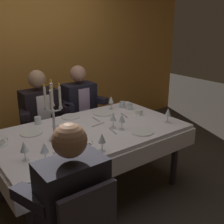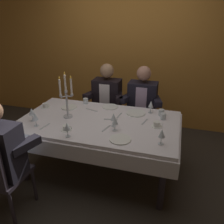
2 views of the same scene
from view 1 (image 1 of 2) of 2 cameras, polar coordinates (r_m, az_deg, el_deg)
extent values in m
plane|color=#352F28|center=(3.14, -4.21, -16.21)|extent=(12.00, 12.00, 0.00)
cube|color=#C88033|center=(4.10, -17.65, 11.67)|extent=(6.00, 0.12, 2.70)
cube|color=white|center=(2.79, -4.56, -4.02)|extent=(1.90, 1.10, 0.04)
cube|color=white|center=(2.84, -4.51, -6.07)|extent=(1.94, 1.14, 0.18)
cylinder|color=#2C252D|center=(2.34, -16.64, -20.48)|extent=(0.07, 0.07, 0.70)
cylinder|color=#2C252D|center=(3.16, 12.97, -9.03)|extent=(0.07, 0.07, 0.70)
cylinder|color=#2C252D|center=(3.71, 2.85, -4.23)|extent=(0.07, 0.07, 0.70)
cylinder|color=silver|center=(2.59, -11.81, -5.54)|extent=(0.11, 0.11, 0.02)
cylinder|color=silver|center=(2.53, -12.04, -2.45)|extent=(0.02, 0.02, 0.28)
cylinder|color=silver|center=(2.47, -12.32, 1.44)|extent=(0.04, 0.04, 0.02)
cylinder|color=white|center=(2.45, -12.48, 3.75)|extent=(0.02, 0.02, 0.19)
ellipsoid|color=yellow|center=(2.42, -12.67, 6.27)|extent=(0.02, 0.02, 0.03)
cylinder|color=silver|center=(2.51, -11.45, 0.29)|extent=(0.07, 0.01, 0.01)
cylinder|color=silver|center=(2.52, -10.71, 0.89)|extent=(0.04, 0.04, 0.02)
cylinder|color=white|center=(2.49, -10.86, 3.15)|extent=(0.02, 0.02, 0.19)
ellipsoid|color=yellow|center=(2.46, -11.01, 5.63)|extent=(0.02, 0.02, 0.03)
cylinder|color=silver|center=(2.51, -12.92, 0.23)|extent=(0.05, 0.07, 0.01)
cylinder|color=silver|center=(2.53, -13.65, 0.77)|extent=(0.04, 0.04, 0.02)
cylinder|color=white|center=(2.50, -13.83, 3.02)|extent=(0.02, 0.02, 0.19)
ellipsoid|color=yellow|center=(2.47, -14.03, 5.48)|extent=(0.02, 0.02, 0.03)
cylinder|color=silver|center=(2.46, -12.29, -0.15)|extent=(0.05, 0.07, 0.01)
cylinder|color=silver|center=(2.42, -12.40, 0.01)|extent=(0.04, 0.04, 0.02)
cylinder|color=white|center=(2.39, -12.57, 2.36)|extent=(0.02, 0.02, 0.19)
ellipsoid|color=yellow|center=(2.36, -12.76, 4.93)|extent=(0.02, 0.02, 0.03)
cylinder|color=white|center=(2.79, -16.57, -4.21)|extent=(0.21, 0.21, 0.01)
cylinder|color=white|center=(3.14, -8.64, -1.00)|extent=(0.21, 0.21, 0.01)
cylinder|color=white|center=(3.24, -1.81, -0.19)|extent=(0.25, 0.25, 0.01)
cylinder|color=white|center=(2.72, 6.30, -4.13)|extent=(0.22, 0.22, 0.01)
cylinder|color=silver|center=(2.24, -13.75, -9.95)|extent=(0.06, 0.06, 0.00)
cylinder|color=silver|center=(2.22, -13.83, -9.06)|extent=(0.01, 0.01, 0.07)
cone|color=silver|center=(2.19, -13.99, -7.21)|extent=(0.07, 0.07, 0.08)
cylinder|color=#E0D172|center=(2.20, -13.94, -7.78)|extent=(0.04, 0.04, 0.03)
cylinder|color=silver|center=(3.40, -0.19, 0.68)|extent=(0.06, 0.06, 0.00)
cylinder|color=silver|center=(3.39, -0.19, 1.32)|extent=(0.01, 0.01, 0.07)
cone|color=silver|center=(3.36, -0.19, 2.62)|extent=(0.07, 0.07, 0.08)
cylinder|color=maroon|center=(3.37, -0.19, 2.22)|extent=(0.04, 0.04, 0.03)
cylinder|color=silver|center=(3.01, 11.49, -2.13)|extent=(0.06, 0.06, 0.00)
cylinder|color=silver|center=(3.00, 11.54, -1.43)|extent=(0.01, 0.01, 0.07)
cone|color=silver|center=(2.97, 11.64, 0.02)|extent=(0.07, 0.07, 0.08)
cylinder|color=maroon|center=(2.98, 11.61, -0.43)|extent=(0.04, 0.04, 0.03)
cylinder|color=silver|center=(2.30, -17.63, -9.60)|extent=(0.06, 0.06, 0.00)
cylinder|color=silver|center=(2.28, -17.73, -8.72)|extent=(0.01, 0.01, 0.07)
cone|color=silver|center=(2.24, -17.93, -6.91)|extent=(0.07, 0.07, 0.08)
cylinder|color=#E0D172|center=(2.25, -17.87, -7.47)|extent=(0.04, 0.04, 0.03)
cylinder|color=silver|center=(2.34, -2.09, -8.10)|extent=(0.06, 0.06, 0.00)
cylinder|color=silver|center=(2.32, -2.10, -7.23)|extent=(0.01, 0.01, 0.07)
cone|color=silver|center=(2.29, -2.12, -5.43)|extent=(0.07, 0.07, 0.08)
cylinder|color=maroon|center=(2.30, -2.11, -5.98)|extent=(0.04, 0.04, 0.03)
cylinder|color=silver|center=(2.78, 2.08, -3.59)|extent=(0.06, 0.06, 0.00)
cylinder|color=silver|center=(2.76, 2.09, -2.83)|extent=(0.01, 0.01, 0.07)
cone|color=silver|center=(2.73, 2.11, -1.28)|extent=(0.07, 0.07, 0.08)
cylinder|color=maroon|center=(2.74, 2.10, -1.76)|extent=(0.04, 0.04, 0.03)
cylinder|color=silver|center=(2.82, 0.26, -3.23)|extent=(0.06, 0.06, 0.00)
cylinder|color=silver|center=(2.80, 0.26, -2.48)|extent=(0.01, 0.01, 0.07)
cone|color=silver|center=(2.78, 0.26, -0.95)|extent=(0.07, 0.07, 0.08)
cylinder|color=maroon|center=(2.79, 0.26, -1.42)|extent=(0.04, 0.04, 0.03)
cylinder|color=silver|center=(3.43, 2.22, 1.54)|extent=(0.07, 0.07, 0.08)
cylinder|color=silver|center=(3.38, 3.78, 1.17)|extent=(0.06, 0.06, 0.08)
cylinder|color=silver|center=(3.01, -15.28, -1.69)|extent=(0.07, 0.07, 0.08)
cylinder|color=white|center=(3.20, 5.58, -0.56)|extent=(0.12, 0.12, 0.01)
cylinder|color=white|center=(3.19, 5.59, -0.05)|extent=(0.08, 0.08, 0.05)
torus|color=white|center=(3.22, 6.25, 0.17)|extent=(0.04, 0.01, 0.04)
cylinder|color=white|center=(2.39, -5.38, -7.50)|extent=(0.12, 0.12, 0.01)
cylinder|color=white|center=(2.38, -5.40, -6.85)|extent=(0.08, 0.08, 0.05)
torus|color=white|center=(2.40, -4.38, -6.49)|extent=(0.04, 0.01, 0.04)
cylinder|color=white|center=(2.64, -22.34, -6.30)|extent=(0.12, 0.12, 0.01)
cylinder|color=white|center=(2.63, -22.42, -5.70)|extent=(0.08, 0.08, 0.05)
torus|color=white|center=(2.64, -21.39, -5.41)|extent=(0.04, 0.01, 0.04)
cube|color=#B7B7BC|center=(2.90, -2.92, -2.63)|extent=(0.17, 0.04, 0.01)
cube|color=#B7B7BC|center=(2.29, -11.41, -9.15)|extent=(0.04, 0.17, 0.01)
cube|color=#B7B7BC|center=(2.91, -10.61, -2.82)|extent=(0.19, 0.07, 0.01)
cube|color=#B7B7BC|center=(3.04, -3.32, -1.56)|extent=(0.03, 0.17, 0.01)
cube|color=#B7B7BC|center=(2.73, 0.18, -4.00)|extent=(0.06, 0.17, 0.01)
cube|color=#B7B7BC|center=(3.17, 2.58, -0.71)|extent=(0.06, 0.17, 0.01)
cube|color=#2C252D|center=(1.72, -4.79, -22.06)|extent=(0.38, 0.04, 0.44)
cube|color=black|center=(1.82, -8.21, -17.57)|extent=(0.42, 0.26, 0.54)
cube|color=#AECDE9|center=(1.90, -10.30, -14.80)|extent=(0.16, 0.01, 0.40)
sphere|color=#996A4B|center=(1.61, -8.88, -5.88)|extent=(0.21, 0.21, 0.21)
cube|color=black|center=(1.96, -3.95, -13.05)|extent=(0.19, 0.34, 0.08)
cube|color=black|center=(1.80, -16.31, -17.04)|extent=(0.19, 0.34, 0.08)
cylinder|color=#2C252D|center=(3.44, -15.78, -9.46)|extent=(0.04, 0.04, 0.42)
cylinder|color=#2C252D|center=(3.57, -10.38, -7.99)|extent=(0.04, 0.04, 0.42)
cylinder|color=#2C252D|center=(3.75, -17.84, -7.24)|extent=(0.04, 0.04, 0.42)
cylinder|color=#2C252D|center=(3.86, -12.82, -5.99)|extent=(0.04, 0.04, 0.42)
cube|color=#2C252D|center=(3.56, -14.50, -4.30)|extent=(0.42, 0.42, 0.04)
cube|color=#2C252D|center=(3.64, -15.98, 0.15)|extent=(0.38, 0.04, 0.44)
cube|color=black|center=(3.46, -14.89, 0.13)|extent=(0.42, 0.26, 0.54)
cube|color=white|center=(3.33, -14.04, 0.02)|extent=(0.16, 0.01, 0.40)
sphere|color=tan|center=(3.35, -15.47, 6.70)|extent=(0.21, 0.21, 0.21)
cube|color=black|center=(3.28, -17.81, -0.40)|extent=(0.19, 0.34, 0.08)
cube|color=black|center=(3.44, -10.93, 1.04)|extent=(0.19, 0.34, 0.08)
cylinder|color=#2C252D|center=(3.65, -7.59, -7.21)|extent=(0.04, 0.04, 0.42)
cylinder|color=#2C252D|center=(3.82, -2.87, -5.83)|extent=(0.04, 0.04, 0.42)
cylinder|color=#2C252D|center=(3.94, -10.20, -5.31)|extent=(0.04, 0.04, 0.42)
cylinder|color=#2C252D|center=(4.09, -5.71, -4.13)|extent=(0.04, 0.04, 0.42)
cube|color=#2C252D|center=(3.78, -6.72, -2.40)|extent=(0.42, 0.42, 0.04)
cube|color=#2C252D|center=(3.86, -8.29, 1.75)|extent=(0.38, 0.04, 0.44)
cube|color=black|center=(3.69, -6.89, 1.80)|extent=(0.42, 0.26, 0.54)
cube|color=#C1A6CD|center=(3.57, -5.81, 1.76)|extent=(0.16, 0.01, 0.40)
sphere|color=tan|center=(3.59, -7.15, 8.00)|extent=(0.21, 0.21, 0.21)
cube|color=black|center=(3.49, -9.20, 1.40)|extent=(0.19, 0.34, 0.08)
cube|color=black|center=(3.70, -3.19, 2.64)|extent=(0.19, 0.34, 0.08)
camera|label=2|loc=(2.24, 59.89, 13.43)|focal=36.76mm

